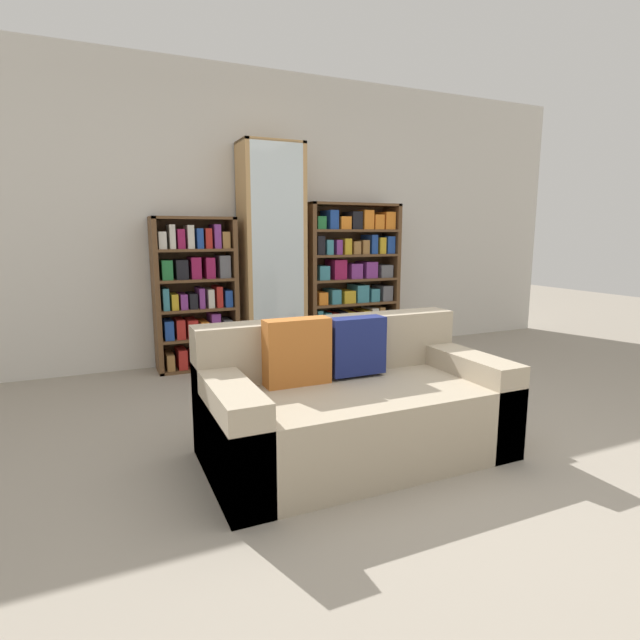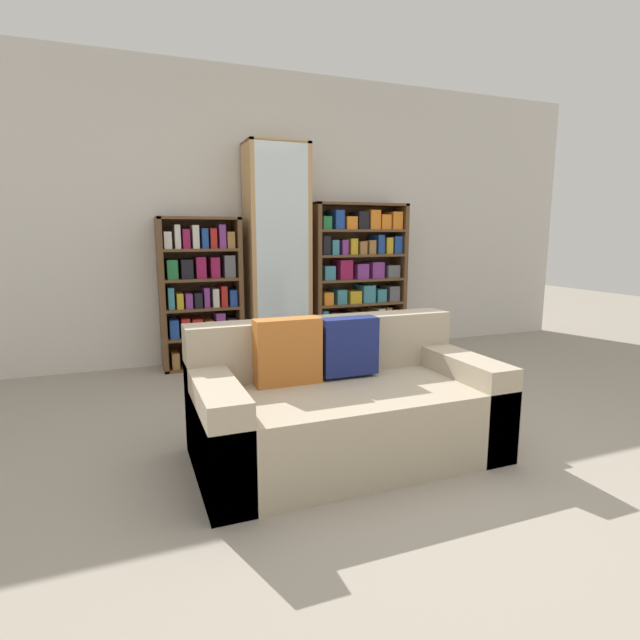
# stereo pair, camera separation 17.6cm
# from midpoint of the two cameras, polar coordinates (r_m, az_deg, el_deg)

# --- Properties ---
(ground_plane) EXTENTS (16.00, 16.00, 0.00)m
(ground_plane) POSITION_cam_midpoint_polar(r_m,az_deg,el_deg) (2.67, 12.58, -17.28)
(ground_plane) COLOR gray
(wall_back) EXTENTS (7.17, 0.06, 2.70)m
(wall_back) POSITION_cam_midpoint_polar(r_m,az_deg,el_deg) (4.91, -5.46, 11.50)
(wall_back) COLOR beige
(wall_back) RESTS_ON ground
(couch) EXTENTS (1.61, 0.84, 0.76)m
(couch) POSITION_cam_midpoint_polar(r_m,az_deg,el_deg) (2.78, 4.47, -9.88)
(couch) COLOR tan
(couch) RESTS_ON ground
(bookshelf_left) EXTENTS (0.71, 0.32, 1.35)m
(bookshelf_left) POSITION_cam_midpoint_polar(r_m,az_deg,el_deg) (4.60, -12.38, 2.89)
(bookshelf_left) COLOR brown
(bookshelf_left) RESTS_ON ground
(display_cabinet) EXTENTS (0.57, 0.36, 2.02)m
(display_cabinet) POSITION_cam_midpoint_polar(r_m,az_deg,el_deg) (4.72, -3.86, 7.32)
(display_cabinet) COLOR tan
(display_cabinet) RESTS_ON ground
(bookshelf_right) EXTENTS (0.98, 0.32, 1.50)m
(bookshelf_right) POSITION_cam_midpoint_polar(r_m,az_deg,el_deg) (5.08, 5.38, 4.49)
(bookshelf_right) COLOR brown
(bookshelf_right) RESTS_ON ground
(wine_bottle) EXTENTS (0.08, 0.08, 0.38)m
(wine_bottle) POSITION_cam_midpoint_polar(r_m,az_deg,el_deg) (3.90, 10.60, -5.96)
(wine_bottle) COLOR #192333
(wine_bottle) RESTS_ON ground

